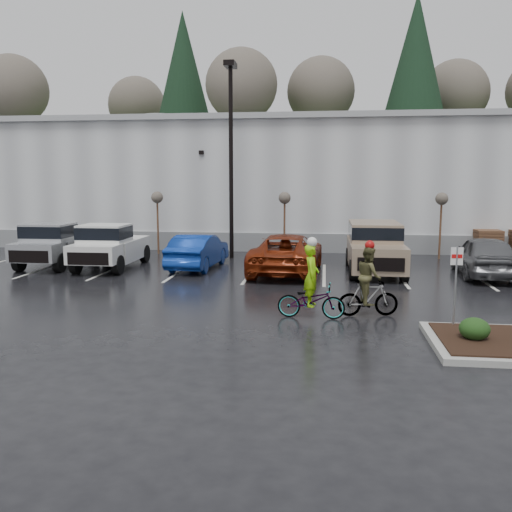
# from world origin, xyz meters

# --- Properties ---
(ground) EXTENTS (120.00, 120.00, 0.00)m
(ground) POSITION_xyz_m (0.00, 0.00, 0.00)
(ground) COLOR black
(ground) RESTS_ON ground
(warehouse) EXTENTS (60.50, 15.50, 7.20)m
(warehouse) POSITION_xyz_m (0.00, 21.99, 3.65)
(warehouse) COLOR #AAACAF
(warehouse) RESTS_ON ground
(wooded_ridge) EXTENTS (80.00, 25.00, 6.00)m
(wooded_ridge) POSITION_xyz_m (0.00, 45.00, 3.00)
(wooded_ridge) COLOR #2C431C
(wooded_ridge) RESTS_ON ground
(lamppost) EXTENTS (0.50, 1.00, 9.22)m
(lamppost) POSITION_xyz_m (-4.00, 12.00, 5.69)
(lamppost) COLOR black
(lamppost) RESTS_ON ground
(sapling_west) EXTENTS (0.60, 0.60, 3.20)m
(sapling_west) POSITION_xyz_m (-8.00, 13.00, 2.73)
(sapling_west) COLOR #4A2D1D
(sapling_west) RESTS_ON ground
(sapling_mid) EXTENTS (0.60, 0.60, 3.20)m
(sapling_mid) POSITION_xyz_m (-1.50, 13.00, 2.73)
(sapling_mid) COLOR #4A2D1D
(sapling_mid) RESTS_ON ground
(sapling_east) EXTENTS (0.60, 0.60, 3.20)m
(sapling_east) POSITION_xyz_m (6.00, 13.00, 2.73)
(sapling_east) COLOR #4A2D1D
(sapling_east) RESTS_ON ground
(pallet_stack_a) EXTENTS (1.20, 1.20, 1.35)m
(pallet_stack_a) POSITION_xyz_m (8.50, 14.00, 0.68)
(pallet_stack_a) COLOR #4A2D1D
(pallet_stack_a) RESTS_ON ground
(shrub_a) EXTENTS (0.70, 0.70, 0.52)m
(shrub_a) POSITION_xyz_m (4.00, -1.00, 0.41)
(shrub_a) COLOR #153311
(shrub_a) RESTS_ON curb_island
(fire_lane_sign) EXTENTS (0.30, 0.05, 2.20)m
(fire_lane_sign) POSITION_xyz_m (3.80, 0.20, 1.41)
(fire_lane_sign) COLOR gray
(fire_lane_sign) RESTS_ON ground
(pickup_silver) EXTENTS (2.10, 5.20, 1.96)m
(pickup_silver) POSITION_xyz_m (-11.31, 8.98, 0.98)
(pickup_silver) COLOR #AAADB2
(pickup_silver) RESTS_ON ground
(pickup_white) EXTENTS (2.10, 5.20, 1.96)m
(pickup_white) POSITION_xyz_m (-8.69, 8.74, 0.98)
(pickup_white) COLOR silver
(pickup_white) RESTS_ON ground
(car_blue) EXTENTS (1.90, 4.62, 1.49)m
(car_blue) POSITION_xyz_m (-4.93, 8.93, 0.74)
(car_blue) COLOR navy
(car_blue) RESTS_ON ground
(car_red) EXTENTS (2.91, 5.91, 1.61)m
(car_red) POSITION_xyz_m (-1.05, 8.30, 0.81)
(car_red) COLOR maroon
(car_red) RESTS_ON ground
(suv_tan) EXTENTS (2.20, 5.10, 2.06)m
(suv_tan) POSITION_xyz_m (2.56, 8.71, 1.03)
(suv_tan) COLOR #8C765E
(suv_tan) RESTS_ON ground
(car_grey) EXTENTS (2.23, 4.93, 1.64)m
(car_grey) POSITION_xyz_m (6.81, 8.47, 0.82)
(car_grey) COLOR #5A5C5F
(car_grey) RESTS_ON ground
(cyclist_hivis) EXTENTS (1.93, 0.78, 2.29)m
(cyclist_hivis) POSITION_xyz_m (0.15, 1.08, 0.71)
(cyclist_hivis) COLOR #3F3F44
(cyclist_hivis) RESTS_ON ground
(cyclist_olive) EXTENTS (1.73, 0.87, 2.17)m
(cyclist_olive) POSITION_xyz_m (1.75, 1.50, 0.80)
(cyclist_olive) COLOR #3F3F44
(cyclist_olive) RESTS_ON ground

